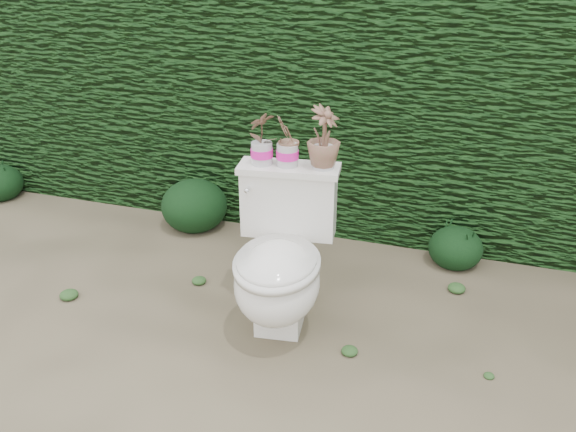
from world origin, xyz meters
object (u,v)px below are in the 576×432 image
(potted_plant_center, at_px, (287,142))
(potted_plant_left, at_px, (262,139))
(toilet, at_px, (280,264))
(potted_plant_right, at_px, (324,139))

(potted_plant_center, bearing_deg, potted_plant_left, -74.06)
(potted_plant_left, xyz_separation_m, potted_plant_center, (0.13, 0.02, -0.01))
(potted_plant_left, height_order, potted_plant_center, potted_plant_left)
(toilet, bearing_deg, potted_plant_left, 119.44)
(toilet, distance_m, potted_plant_left, 0.61)
(toilet, relative_size, potted_plant_right, 2.68)
(potted_plant_left, relative_size, potted_plant_center, 1.06)
(potted_plant_right, bearing_deg, potted_plant_center, 117.46)
(toilet, height_order, potted_plant_right, potted_plant_right)
(potted_plant_left, bearing_deg, potted_plant_center, 132.48)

